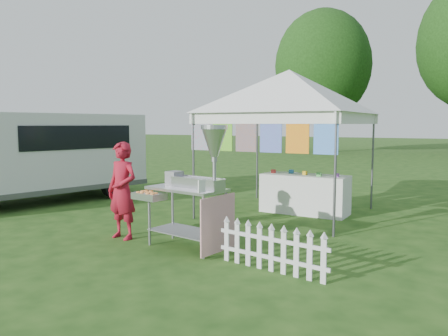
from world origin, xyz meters
The scene contains 8 objects.
ground centered at (0.00, 0.00, 0.00)m, with size 120.00×120.00×0.00m, color #1E4313.
canopy_main centered at (0.00, 3.49, 2.99)m, with size 4.24×4.24×3.45m.
tree_left centered at (-6.00, 24.00, 5.83)m, with size 6.40×6.40×9.53m.
donut_cart centered at (-0.13, 0.27, 1.10)m, with size 1.44×0.89×1.87m.
vendor centered at (-1.56, 0.22, 0.80)m, with size 0.58×0.38×1.60m, color maroon.
cargo_van centered at (-5.78, 1.83, 1.15)m, with size 3.09×5.45×2.13m.
picket_fence centered at (1.24, -0.03, 0.29)m, with size 1.61×0.23×0.56m.
display_table centered at (0.30, 3.72, 0.41)m, with size 1.80×0.70×0.82m, color white.
Camera 1 is at (3.49, -5.02, 1.88)m, focal length 35.00 mm.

